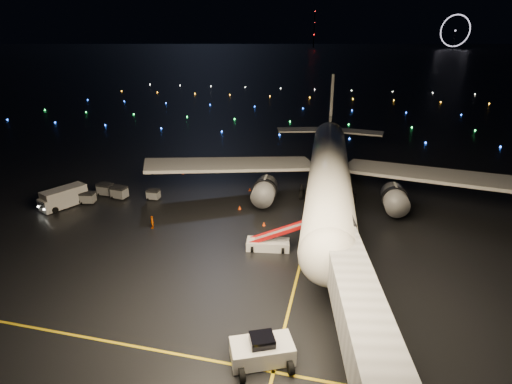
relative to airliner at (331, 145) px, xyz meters
The scene contains 19 objects.
ground 274.92m from the airliner, 92.80° to the left, with size 2000.00×2000.00×0.00m, color black.
lane_centre 13.19m from the airliner, 97.83° to the right, with size 0.25×80.00×0.02m, color gold.
lane_cross 40.78m from the airliner, 117.45° to the right, with size 60.00×0.25×0.02m, color gold.
airliner is the anchor object (origin of this frame).
pushback_tug 35.29m from the airliner, 94.17° to the right, with size 4.64×2.43×2.21m, color silver.
belt_loader 19.84m from the airliner, 106.85° to the right, with size 7.11×1.94×3.45m, color silver, non-canonical shape.
service_truck 38.74m from the airliner, 160.51° to the right, with size 2.35×7.45×2.74m, color silver.
crew_c 27.28m from the airliner, 141.84° to the right, with size 0.98×0.41×1.68m, color #EB5D01.
safety_cone_0 16.19m from the airliner, 120.11° to the right, with size 0.46×0.46×0.52m, color #EC440D.
safety_cone_1 14.19m from the airliner, behind, with size 0.40×0.40×0.45m, color #EC440D.
safety_cone_2 16.05m from the airliner, 144.84° to the right, with size 0.48×0.48×0.55m, color #EC440D.
safety_cone_3 26.67m from the airliner, behind, with size 0.45×0.45×0.51m, color #EC440D.
ferris_wheel 712.14m from the airliner, 77.30° to the left, with size 50.00×4.00×52.00m, color black, non-canonical shape.
radio_mast 718.65m from the airliner, 95.87° to the left, with size 1.80×1.80×64.00m, color black.
taxiway_lights 81.96m from the airliner, 99.49° to the left, with size 164.00×92.00×0.36m, color black, non-canonical shape.
baggage_cart_0 27.04m from the airliner, 163.10° to the right, with size 1.77×1.24×1.50m, color gray.
baggage_cart_1 31.97m from the airliner, 164.41° to the right, with size 2.20×1.54×1.87m, color gray.
baggage_cart_2 36.00m from the airliner, 161.69° to the right, with size 1.97×1.38×1.67m, color gray.
baggage_cart_3 34.43m from the airliner, 166.80° to the right, with size 2.16×1.51×1.84m, color gray.
Camera 1 is at (15.85, -31.78, 22.84)m, focal length 28.00 mm.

